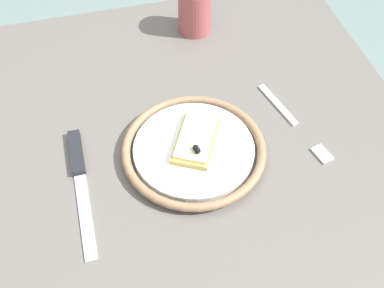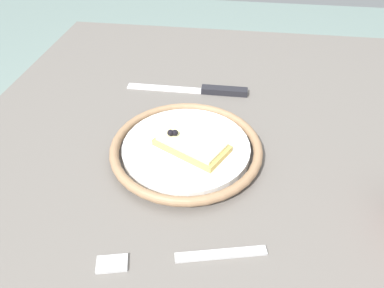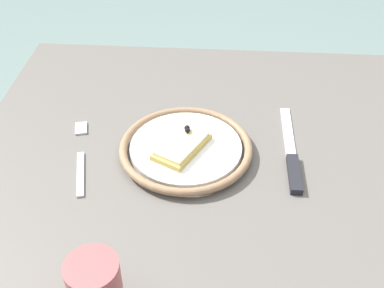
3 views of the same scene
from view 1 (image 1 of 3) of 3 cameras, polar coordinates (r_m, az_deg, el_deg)
name	(u,v)px [view 1 (image 1 of 3)]	position (r m, az deg, el deg)	size (l,w,h in m)	color
dining_table	(160,182)	(0.86, -3.89, -4.60)	(0.90, 0.82, 0.74)	#5B5651
plate	(194,150)	(0.77, 0.22, -0.68)	(0.24, 0.24, 0.02)	white
pizza_slice_near	(196,139)	(0.77, 0.49, 0.58)	(0.10, 0.12, 0.03)	tan
knife	(79,169)	(0.78, -13.57, -2.93)	(0.02, 0.24, 0.01)	silver
fork	(293,122)	(0.84, 12.20, 2.60)	(0.06, 0.20, 0.00)	#B8B8B8
cup	(195,11)	(0.99, 0.34, 15.88)	(0.07, 0.07, 0.09)	#A54C4C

